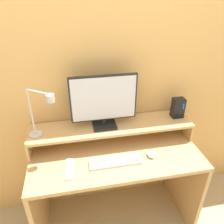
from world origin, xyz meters
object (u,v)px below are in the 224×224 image
mouse (151,154)px  keyboard (115,161)px  router_dock (178,108)px  desk_lamp (41,113)px  remote_control (69,169)px  monitor (104,101)px

mouse → keyboard: bearing=-177.1°
router_dock → keyboard: size_ratio=0.44×
router_dock → keyboard: bearing=-154.7°
router_dock → desk_lamp: bearing=-174.8°
mouse → remote_control: bearing=-177.5°
monitor → router_dock: (0.62, 0.02, -0.13)m
monitor → keyboard: size_ratio=1.32×
router_dock → mouse: router_dock is taller
keyboard → monitor: bearing=97.3°
mouse → router_dock: bearing=40.4°
mouse → remote_control: size_ratio=0.42×
monitor → remote_control: bearing=-137.3°
keyboard → mouse: (0.28, 0.01, 0.01)m
keyboard → remote_control: 0.33m
router_dock → remote_control: router_dock is taller
router_dock → mouse: 0.46m
mouse → remote_control: 0.61m
monitor → keyboard: monitor is taller
remote_control → mouse: bearing=2.5°
keyboard → remote_control: keyboard is taller
desk_lamp → router_dock: 1.07m
monitor → mouse: size_ratio=5.93×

